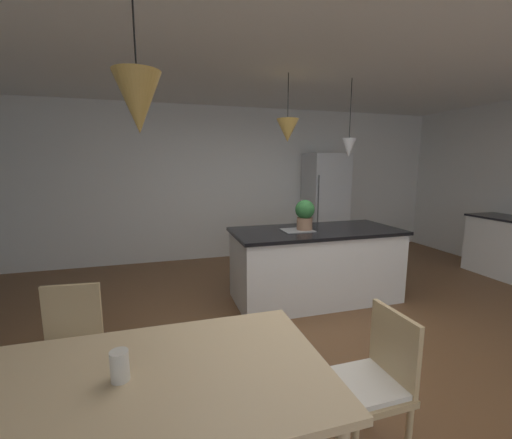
{
  "coord_description": "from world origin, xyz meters",
  "views": [
    {
      "loc": [
        -1.34,
        -2.62,
        1.69
      ],
      "look_at": [
        -0.51,
        0.19,
        1.2
      ],
      "focal_mm": 22.92,
      "sensor_mm": 36.0,
      "label": 1
    }
  ],
  "objects_px": {
    "kitchen_island": "(315,264)",
    "dining_table": "(120,395)",
    "potted_plant_on_island": "(305,214)",
    "chair_far_left": "(68,348)",
    "vase_on_dining_table": "(120,366)",
    "refrigerator": "(325,205)",
    "chair_kitchen_end": "(373,380)"
  },
  "relations": [
    {
      "from": "refrigerator",
      "to": "potted_plant_on_island",
      "type": "xyz_separation_m",
      "value": [
        -1.29,
        -1.89,
        0.15
      ]
    },
    {
      "from": "chair_kitchen_end",
      "to": "potted_plant_on_island",
      "type": "relative_size",
      "value": 2.33
    },
    {
      "from": "dining_table",
      "to": "chair_far_left",
      "type": "relative_size",
      "value": 2.21
    },
    {
      "from": "kitchen_island",
      "to": "potted_plant_on_island",
      "type": "height_order",
      "value": "potted_plant_on_island"
    },
    {
      "from": "dining_table",
      "to": "refrigerator",
      "type": "xyz_separation_m",
      "value": [
        3.17,
        4.05,
        0.28
      ]
    },
    {
      "from": "chair_far_left",
      "to": "refrigerator",
      "type": "xyz_separation_m",
      "value": [
        3.6,
        3.18,
        0.47
      ]
    },
    {
      "from": "kitchen_island",
      "to": "refrigerator",
      "type": "relative_size",
      "value": 1.09
    },
    {
      "from": "chair_far_left",
      "to": "kitchen_island",
      "type": "xyz_separation_m",
      "value": [
        2.47,
        1.29,
        -0.01
      ]
    },
    {
      "from": "chair_kitchen_end",
      "to": "chair_far_left",
      "type": "relative_size",
      "value": 1.0
    },
    {
      "from": "vase_on_dining_table",
      "to": "chair_kitchen_end",
      "type": "bearing_deg",
      "value": -0.7
    },
    {
      "from": "chair_kitchen_end",
      "to": "potted_plant_on_island",
      "type": "bearing_deg",
      "value": 75.65
    },
    {
      "from": "refrigerator",
      "to": "vase_on_dining_table",
      "type": "xyz_separation_m",
      "value": [
        -3.17,
        -4.03,
        -0.15
      ]
    },
    {
      "from": "chair_kitchen_end",
      "to": "potted_plant_on_island",
      "type": "xyz_separation_m",
      "value": [
        0.55,
        2.15,
        0.63
      ]
    },
    {
      "from": "chair_kitchen_end",
      "to": "refrigerator",
      "type": "distance_m",
      "value": 4.47
    },
    {
      "from": "kitchen_island",
      "to": "potted_plant_on_island",
      "type": "xyz_separation_m",
      "value": [
        -0.16,
        0.0,
        0.64
      ]
    },
    {
      "from": "vase_on_dining_table",
      "to": "chair_far_left",
      "type": "bearing_deg",
      "value": 117.03
    },
    {
      "from": "potted_plant_on_island",
      "to": "refrigerator",
      "type": "bearing_deg",
      "value": 55.77
    },
    {
      "from": "chair_far_left",
      "to": "vase_on_dining_table",
      "type": "relative_size",
      "value": 6.2
    },
    {
      "from": "chair_far_left",
      "to": "vase_on_dining_table",
      "type": "distance_m",
      "value": 1.01
    },
    {
      "from": "refrigerator",
      "to": "dining_table",
      "type": "bearing_deg",
      "value": -128.07
    },
    {
      "from": "chair_far_left",
      "to": "potted_plant_on_island",
      "type": "distance_m",
      "value": 2.72
    },
    {
      "from": "kitchen_island",
      "to": "dining_table",
      "type": "bearing_deg",
      "value": -133.5
    },
    {
      "from": "kitchen_island",
      "to": "vase_on_dining_table",
      "type": "xyz_separation_m",
      "value": [
        -2.04,
        -2.14,
        0.34
      ]
    },
    {
      "from": "potted_plant_on_island",
      "to": "dining_table",
      "type": "bearing_deg",
      "value": -131.14
    },
    {
      "from": "kitchen_island",
      "to": "vase_on_dining_table",
      "type": "relative_size",
      "value": 14.78
    },
    {
      "from": "chair_kitchen_end",
      "to": "chair_far_left",
      "type": "bearing_deg",
      "value": 153.87
    },
    {
      "from": "chair_far_left",
      "to": "refrigerator",
      "type": "height_order",
      "value": "refrigerator"
    },
    {
      "from": "kitchen_island",
      "to": "chair_kitchen_end",
      "type": "bearing_deg",
      "value": -108.33
    },
    {
      "from": "chair_far_left",
      "to": "potted_plant_on_island",
      "type": "height_order",
      "value": "potted_plant_on_island"
    },
    {
      "from": "chair_far_left",
      "to": "potted_plant_on_island",
      "type": "xyz_separation_m",
      "value": [
        2.31,
        1.29,
        0.63
      ]
    },
    {
      "from": "dining_table",
      "to": "potted_plant_on_island",
      "type": "xyz_separation_m",
      "value": [
        1.88,
        2.15,
        0.43
      ]
    },
    {
      "from": "dining_table",
      "to": "potted_plant_on_island",
      "type": "relative_size",
      "value": 5.15
    }
  ]
}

